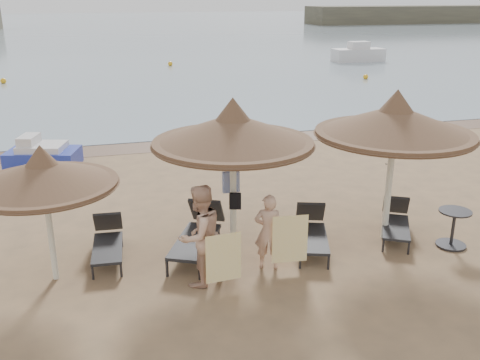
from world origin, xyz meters
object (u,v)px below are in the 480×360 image
Objects in this scene: palapa_left at (43,174)px; person_right at (269,226)px; palapa_right at (395,122)px; lounger_far_left at (108,240)px; person_left at (200,228)px; side_table at (453,229)px; pedal_boat at (42,155)px; lounger_near_left at (199,232)px; lounger_far_right at (396,221)px; palapa_center at (233,131)px; lounger_near_right at (312,230)px.

palapa_left reaches higher than person_right.
palapa_left is at bearing 179.86° from palapa_right.
person_left is at bearing -40.18° from lounger_far_left.
side_table is 0.34× the size of pedal_boat.
lounger_near_left is 0.99× the size of person_left.
lounger_far_left is 6.23m from lounger_far_right.
palapa_left is 0.80× the size of palapa_right.
lounger_near_right is (1.63, -0.32, -2.19)m from palapa_center.
palapa_right is at bearing 19.85° from lounger_near_left.
lounger_far_left is 1.01× the size of person_right.
lounger_far_right is 0.99× the size of person_right.
lounger_near_left is 4.38m from lounger_far_right.
lounger_near_right is 1.42m from person_right.
palapa_center is 8.57m from pedal_boat.
lounger_near_left is (2.83, 0.41, -1.65)m from palapa_left.
pedal_boat reaches higher than side_table.
palapa_left is 2.92m from person_left.
lounger_far_right is at bearing 20.34° from lounger_near_right.
palapa_right is at bearing -146.35° from person_right.
pedal_boat reaches higher than lounger_far_right.
side_table is at bearing -13.55° from palapa_center.
lounger_far_left is 4.23m from lounger_near_right.
person_right is at bearing -64.08° from palapa_center.
lounger_far_left is at bearing 173.21° from palapa_right.
lounger_far_right is at bearing -4.31° from palapa_center.
palapa_right reaches higher than palapa_center.
palapa_right is 2.62m from side_table.
palapa_right is 4.64m from lounger_near_left.
lounger_near_right is 0.82× the size of pedal_boat.
person_left is at bearing -168.59° from palapa_right.
lounger_far_left is 1.02× the size of lounger_far_right.
person_right is (4.00, -0.63, -1.20)m from palapa_left.
palapa_center is at bearing -154.88° from lounger_far_right.
person_right is (3.00, -1.31, 0.53)m from lounger_far_left.
pedal_boat is (-5.90, 7.41, -0.00)m from lounger_near_right.
palapa_center is 1.98m from person_right.
lounger_far_left is at bearing -156.52° from lounger_far_right.
lounger_near_left is (-0.72, 0.10, -2.13)m from palapa_center.
palapa_right is 4.08× the size of side_table.
person_right is (-3.19, -0.66, 0.54)m from lounger_far_right.
pedal_boat is at bearing 137.08° from side_table.
person_left is (-4.58, -0.92, 0.77)m from lounger_far_right.
lounger_far_left is 3.32m from person_right.
person_right is (-4.06, 0.15, 0.50)m from side_table.
lounger_far_right is 0.74× the size of pedal_boat.
pedal_boat is (-3.56, 6.99, -0.06)m from lounger_near_left.
lounger_near_left is 2.74× the size of side_table.
lounger_near_left is 1.27× the size of lounger_far_right.
lounger_near_right is at bearing -149.31° from lounger_far_right.
palapa_left is 2.12m from lounger_far_left.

